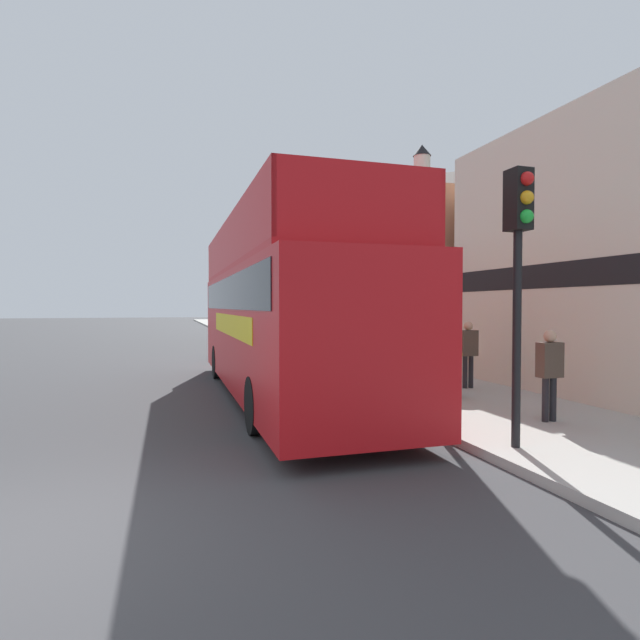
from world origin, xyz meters
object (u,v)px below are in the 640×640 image
(parked_car_ahead_of_bus, at_px, (246,343))
(lamp_post_nearest, at_px, (422,229))
(pedestrian_third, at_px, (468,348))
(litter_bin, at_px, (451,373))
(pedestrian_second, at_px, (550,367))
(lamp_post_third, at_px, (252,286))
(traffic_signal, at_px, (519,244))
(lamp_post_second, at_px, (296,278))
(tour_bus, at_px, (280,317))

(parked_car_ahead_of_bus, height_order, lamp_post_nearest, lamp_post_nearest)
(pedestrian_third, bearing_deg, litter_bin, -139.83)
(lamp_post_nearest, xyz_separation_m, litter_bin, (1.22, 0.85, -2.98))
(pedestrian_second, relative_size, lamp_post_third, 0.35)
(lamp_post_third, distance_m, litter_bin, 18.02)
(pedestrian_second, relative_size, lamp_post_nearest, 0.31)
(pedestrian_second, distance_m, lamp_post_nearest, 3.44)
(pedestrian_second, xyz_separation_m, traffic_signal, (-1.60, -1.16, 1.90))
(parked_car_ahead_of_bus, height_order, litter_bin, parked_car_ahead_of_bus)
(lamp_post_nearest, distance_m, lamp_post_second, 9.33)
(litter_bin, bearing_deg, lamp_post_second, 98.77)
(lamp_post_second, height_order, lamp_post_third, lamp_post_third)
(pedestrian_third, bearing_deg, traffic_signal, -116.58)
(lamp_post_second, xyz_separation_m, lamp_post_third, (-0.07, 9.32, 0.07))
(traffic_signal, height_order, lamp_post_nearest, lamp_post_nearest)
(tour_bus, distance_m, parked_car_ahead_of_bus, 8.45)
(parked_car_ahead_of_bus, relative_size, pedestrian_second, 2.86)
(lamp_post_third, bearing_deg, tour_bus, -97.36)
(traffic_signal, distance_m, lamp_post_nearest, 2.99)
(lamp_post_nearest, bearing_deg, parked_car_ahead_of_bus, 98.74)
(parked_car_ahead_of_bus, relative_size, lamp_post_third, 1.00)
(tour_bus, distance_m, pedestrian_second, 5.91)
(parked_car_ahead_of_bus, height_order, pedestrian_third, pedestrian_third)
(tour_bus, relative_size, parked_car_ahead_of_bus, 2.48)
(parked_car_ahead_of_bus, xyz_separation_m, pedestrian_third, (3.92, -9.43, 0.48))
(tour_bus, xyz_separation_m, parked_car_ahead_of_bus, (0.50, 8.34, -1.22))
(tour_bus, relative_size, lamp_post_third, 2.49)
(tour_bus, xyz_separation_m, lamp_post_third, (2.05, 15.85, 1.39))
(traffic_signal, xyz_separation_m, lamp_post_second, (0.00, 12.24, 0.20))
(pedestrian_third, xyz_separation_m, lamp_post_second, (-2.30, 7.63, 2.07))
(lamp_post_third, bearing_deg, pedestrian_second, -85.33)
(tour_bus, xyz_separation_m, pedestrian_second, (3.71, -4.54, -0.77))
(pedestrian_third, relative_size, lamp_post_third, 0.36)
(pedestrian_second, relative_size, lamp_post_second, 0.36)
(lamp_post_nearest, distance_m, lamp_post_third, 18.64)
(traffic_signal, bearing_deg, pedestrian_second, 35.95)
(parked_car_ahead_of_bus, relative_size, pedestrian_third, 2.78)
(pedestrian_second, height_order, pedestrian_third, pedestrian_third)
(tour_bus, height_order, lamp_post_nearest, lamp_post_nearest)
(pedestrian_third, bearing_deg, pedestrian_second, -101.55)
(pedestrian_second, height_order, traffic_signal, traffic_signal)
(pedestrian_second, bearing_deg, lamp_post_nearest, 130.63)
(parked_car_ahead_of_bus, bearing_deg, pedestrian_third, -67.58)
(pedestrian_third, height_order, lamp_post_third, lamp_post_third)
(traffic_signal, bearing_deg, lamp_post_nearest, 88.17)
(litter_bin, bearing_deg, tour_bus, 150.56)
(pedestrian_second, xyz_separation_m, litter_bin, (-0.29, 2.61, -0.43))
(pedestrian_second, height_order, litter_bin, pedestrian_second)
(tour_bus, relative_size, lamp_post_nearest, 2.18)
(tour_bus, height_order, parked_car_ahead_of_bus, tour_bus)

